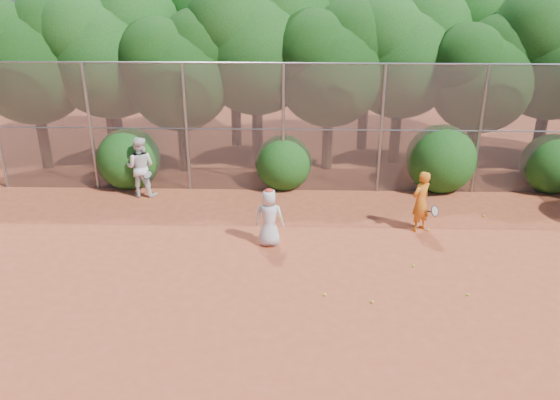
{
  "coord_description": "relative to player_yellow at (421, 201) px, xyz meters",
  "views": [
    {
      "loc": [
        -0.63,
        -10.31,
        6.43
      ],
      "look_at": [
        -1.0,
        2.5,
        1.1
      ],
      "focal_mm": 35.0,
      "sensor_mm": 36.0,
      "label": 1
    }
  ],
  "objects": [
    {
      "name": "tree_7",
      "position": [
        5.34,
        5.5,
        3.44
      ],
      "size": [
        4.77,
        4.14,
        6.53
      ],
      "color": "black",
      "rests_on": "ground"
    },
    {
      "name": "player_white",
      "position": [
        -8.11,
        2.25,
        0.11
      ],
      "size": [
        0.97,
        0.86,
        1.89
      ],
      "rotation": [
        0.0,
        0.0,
        3.07
      ],
      "color": "white",
      "rests_on": "ground"
    },
    {
      "name": "bush_1",
      "position": [
        -3.73,
        3.15,
        0.06
      ],
      "size": [
        1.8,
        1.8,
        1.8
      ],
      "primitive_type": "sphere",
      "color": "#134511",
      "rests_on": "ground"
    },
    {
      "name": "tree_3",
      "position": [
        -4.66,
        5.7,
        3.56
      ],
      "size": [
        4.89,
        4.26,
        6.7
      ],
      "color": "black",
      "rests_on": "ground"
    },
    {
      "name": "bush_2",
      "position": [
        1.27,
        3.15,
        0.26
      ],
      "size": [
        2.2,
        2.2,
        2.2
      ],
      "primitive_type": "sphere",
      "color": "#134511",
      "rests_on": "ground"
    },
    {
      "name": "ball_0",
      "position": [
        -0.52,
        -2.07,
        -0.8
      ],
      "size": [
        0.07,
        0.07,
        0.07
      ],
      "primitive_type": "sphere",
      "color": "#BCCE25",
      "rests_on": "ground"
    },
    {
      "name": "player_yellow",
      "position": [
        0.0,
        0.0,
        0.0
      ],
      "size": [
        0.87,
        0.7,
        1.67
      ],
      "rotation": [
        0.0,
        0.0,
        3.8
      ],
      "color": "orange",
      "rests_on": "ground"
    },
    {
      "name": "tree_1",
      "position": [
        -9.67,
        5.39,
        3.33
      ],
      "size": [
        4.64,
        4.03,
        6.35
      ],
      "color": "black",
      "rests_on": "ground"
    },
    {
      "name": "tree_12",
      "position": [
        3.84,
        8.1,
        3.68
      ],
      "size": [
        5.02,
        4.37,
        6.88
      ],
      "color": "black",
      "rests_on": "ground"
    },
    {
      "name": "bush_0",
      "position": [
        -8.73,
        3.15,
        0.16
      ],
      "size": [
        2.0,
        2.0,
        2.0
      ],
      "primitive_type": "sphere",
      "color": "#134511",
      "rests_on": "ground"
    },
    {
      "name": "fence_back",
      "position": [
        -2.84,
        2.85,
        1.22
      ],
      "size": [
        20.05,
        0.09,
        4.03
      ],
      "color": "gray",
      "rests_on": "ground"
    },
    {
      "name": "bush_3",
      "position": [
        4.77,
        3.15,
        0.11
      ],
      "size": [
        1.9,
        1.9,
        1.9
      ],
      "primitive_type": "sphere",
      "color": "#134511",
      "rests_on": "ground"
    },
    {
      "name": "tree_11",
      "position": [
        -0.67,
        7.49,
        3.33
      ],
      "size": [
        4.64,
        4.03,
        6.35
      ],
      "color": "black",
      "rests_on": "ground"
    },
    {
      "name": "ball_3",
      "position": [
        0.41,
        -3.29,
        -0.8
      ],
      "size": [
        0.07,
        0.07,
        0.07
      ],
      "primitive_type": "sphere",
      "color": "#BCCE25",
      "rests_on": "ground"
    },
    {
      "name": "ground",
      "position": [
        -2.73,
        -3.15,
        -0.84
      ],
      "size": [
        80.0,
        80.0,
        0.0
      ],
      "primitive_type": "plane",
      "color": "#A34225",
      "rests_on": "ground"
    },
    {
      "name": "ball_5",
      "position": [
        2.06,
        0.88,
        -0.8
      ],
      "size": [
        0.07,
        0.07,
        0.07
      ],
      "primitive_type": "sphere",
      "color": "#BCCE25",
      "rests_on": "ground"
    },
    {
      "name": "ball_1",
      "position": [
        0.27,
        -0.07,
        -0.8
      ],
      "size": [
        0.07,
        0.07,
        0.07
      ],
      "primitive_type": "sphere",
      "color": "#BCCE25",
      "rests_on": "ground"
    },
    {
      "name": "tree_9",
      "position": [
        -10.66,
        7.7,
        3.5
      ],
      "size": [
        4.83,
        4.2,
        6.62
      ],
      "color": "black",
      "rests_on": "ground"
    },
    {
      "name": "tree_4",
      "position": [
        -2.17,
        5.09,
        2.92
      ],
      "size": [
        4.19,
        3.64,
        5.73
      ],
      "color": "black",
      "rests_on": "ground"
    },
    {
      "name": "tree_10",
      "position": [
        -5.66,
        7.9,
        3.79
      ],
      "size": [
        5.15,
        4.48,
        7.06
      ],
      "color": "black",
      "rests_on": "ground"
    },
    {
      "name": "tree_5",
      "position": [
        0.33,
        5.89,
        3.21
      ],
      "size": [
        4.51,
        3.92,
        6.17
      ],
      "color": "black",
      "rests_on": "ground"
    },
    {
      "name": "player_teen",
      "position": [
        -3.99,
        -0.98,
        -0.07
      ],
      "size": [
        0.78,
        0.54,
        1.54
      ],
      "rotation": [
        0.0,
        0.0,
        3.05
      ],
      "color": "silver",
      "rests_on": "ground"
    },
    {
      "name": "tree_0",
      "position": [
        -12.17,
        4.89,
        3.1
      ],
      "size": [
        4.38,
        3.81,
        6.0
      ],
      "color": "black",
      "rests_on": "ground"
    },
    {
      "name": "tree_6",
      "position": [
        2.82,
        4.89,
        2.63
      ],
      "size": [
        3.86,
        3.36,
        5.29
      ],
      "color": "black",
      "rests_on": "ground"
    },
    {
      "name": "ball_2",
      "position": [
        -1.69,
        -3.62,
        -0.8
      ],
      "size": [
        0.07,
        0.07,
        0.07
      ],
      "primitive_type": "sphere",
      "color": "#BCCE25",
      "rests_on": "ground"
    },
    {
      "name": "tree_2",
      "position": [
        -7.17,
        4.69,
        2.75
      ],
      "size": [
        3.99,
        3.47,
        5.47
      ],
      "color": "black",
      "rests_on": "ground"
    },
    {
      "name": "ball_4",
      "position": [
        -2.68,
        -3.37,
        -0.8
      ],
      "size": [
        0.07,
        0.07,
        0.07
      ],
      "primitive_type": "sphere",
      "color": "#BCCE25",
      "rests_on": "ground"
    }
  ]
}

